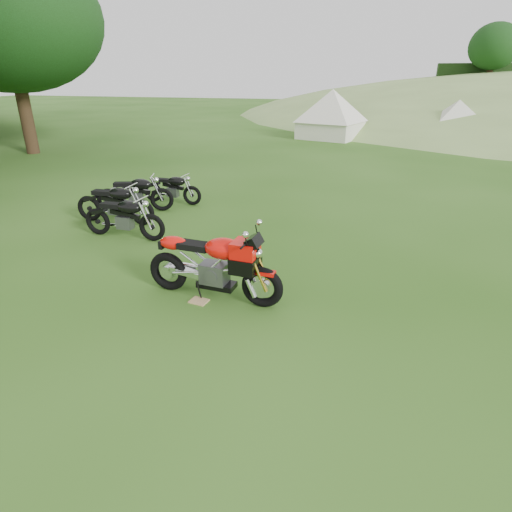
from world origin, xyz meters
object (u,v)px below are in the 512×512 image
(sport_motorcycle, at_px, (213,260))
(plywood_board, at_px, (199,301))
(vintage_moto_d, at_px, (172,188))
(tent_left, at_px, (332,114))
(vintage_moto_c, at_px, (135,193))
(tent_mid, at_px, (457,118))
(vintage_moto_a, at_px, (123,216))
(vintage_moto_b, at_px, (114,202))

(sport_motorcycle, bearing_deg, plywood_board, -126.87)
(vintage_moto_d, distance_m, tent_left, 15.03)
(vintage_moto_c, height_order, tent_mid, tent_mid)
(tent_mid, bearing_deg, plywood_board, -112.64)
(vintage_moto_a, bearing_deg, vintage_moto_c, 114.77)
(sport_motorcycle, bearing_deg, vintage_moto_a, 148.87)
(tent_left, xyz_separation_m, tent_mid, (6.72, 1.07, -0.16))
(tent_mid, bearing_deg, vintage_moto_c, -126.30)
(sport_motorcycle, distance_m, tent_mid, 21.70)
(vintage_moto_b, height_order, tent_mid, tent_mid)
(vintage_moto_b, relative_size, tent_mid, 0.75)
(plywood_board, relative_size, vintage_moto_a, 0.15)
(vintage_moto_d, bearing_deg, plywood_board, -58.23)
(plywood_board, bearing_deg, sport_motorcycle, 48.56)
(vintage_moto_d, bearing_deg, sport_motorcycle, -55.62)
(vintage_moto_a, height_order, vintage_moto_b, vintage_moto_b)
(plywood_board, height_order, tent_left, tent_left)
(sport_motorcycle, xyz_separation_m, tent_left, (-0.33, 19.67, 0.65))
(vintage_moto_c, bearing_deg, sport_motorcycle, -64.99)
(plywood_board, xyz_separation_m, tent_left, (-0.15, 19.88, 1.31))
(sport_motorcycle, height_order, vintage_moto_a, sport_motorcycle)
(plywood_board, relative_size, vintage_moto_b, 0.14)
(sport_motorcycle, xyz_separation_m, vintage_moto_a, (-2.91, 2.09, -0.16))
(vintage_moto_c, xyz_separation_m, tent_mid, (10.10, 16.77, 0.64))
(sport_motorcycle, bearing_deg, tent_mid, 77.47)
(plywood_board, bearing_deg, tent_mid, 72.59)
(tent_left, bearing_deg, vintage_moto_d, -83.62)
(plywood_board, xyz_separation_m, vintage_moto_a, (-2.72, 2.30, 0.50))
(vintage_moto_a, bearing_deg, tent_mid, 64.91)
(vintage_moto_b, xyz_separation_m, vintage_moto_d, (0.57, 1.97, -0.07))
(plywood_board, relative_size, tent_left, 0.09)
(vintage_moto_c, height_order, vintage_moto_d, vintage_moto_c)
(tent_left, height_order, tent_mid, tent_left)
(plywood_board, xyz_separation_m, vintage_moto_c, (-3.53, 4.18, 0.50))
(tent_mid, bearing_deg, vintage_moto_b, -124.74)
(sport_motorcycle, height_order, tent_left, tent_left)
(vintage_moto_a, relative_size, tent_left, 0.64)
(vintage_moto_a, distance_m, vintage_moto_c, 2.04)
(vintage_moto_c, bearing_deg, tent_mid, 40.79)
(sport_motorcycle, bearing_deg, vintage_moto_c, 137.73)
(vintage_moto_a, height_order, tent_mid, tent_mid)
(tent_left, bearing_deg, vintage_moto_c, -85.11)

